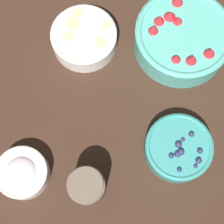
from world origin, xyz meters
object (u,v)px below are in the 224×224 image
bowl_bananas (84,38)px  jar_chocolate (87,187)px  bowl_strawberries (182,37)px  bowl_cream (22,173)px  bowl_blueberries (178,148)px

bowl_bananas → jar_chocolate: size_ratio=1.63×
bowl_strawberries → bowl_cream: size_ratio=2.02×
bowl_blueberries → bowl_cream: bowl_cream is taller
bowl_cream → bowl_bananas: bearing=-30.8°
bowl_strawberries → jar_chocolate: bearing=138.6°
bowl_strawberries → bowl_bananas: bearing=79.8°
bowl_bananas → bowl_blueberries: bearing=-150.6°
bowl_strawberries → bowl_bananas: size_ratio=1.46×
bowl_bananas → jar_chocolate: bearing=173.2°
bowl_bananas → bowl_cream: size_ratio=1.39×
bowl_strawberries → bowl_blueberries: 0.27m
bowl_blueberries → jar_chocolate: bearing=104.0°
bowl_strawberries → bowl_blueberries: size_ratio=1.54×
jar_chocolate → bowl_bananas: bearing=-6.8°
bowl_bananas → bowl_cream: bearing=149.2°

